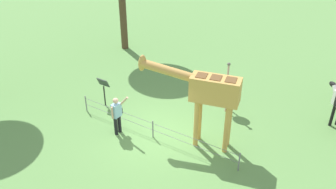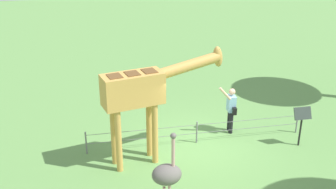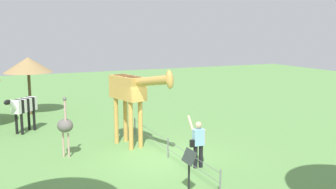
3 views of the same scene
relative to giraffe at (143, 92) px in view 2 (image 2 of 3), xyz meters
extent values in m
plane|color=#60934C|center=(1.80, 0.51, -2.21)|extent=(60.00, 60.00, 0.00)
cylinder|color=gold|center=(0.19, 0.27, -1.26)|extent=(0.18, 0.18, 1.90)
cylinder|color=gold|center=(0.29, -0.16, -1.26)|extent=(0.18, 0.18, 1.90)
cylinder|color=gold|center=(-0.88, 0.02, -1.26)|extent=(0.18, 0.18, 1.90)
cylinder|color=gold|center=(-0.78, -0.41, -1.26)|extent=(0.18, 0.18, 1.90)
cube|color=gold|center=(-0.30, -0.07, 0.14)|extent=(1.81, 1.07, 0.90)
cube|color=brown|center=(0.19, 0.04, 0.60)|extent=(0.45, 0.51, 0.02)
cube|color=brown|center=(-0.30, -0.07, 0.60)|extent=(0.45, 0.51, 0.02)
cube|color=brown|center=(-0.78, -0.18, 0.60)|extent=(0.45, 0.51, 0.02)
cylinder|color=gold|center=(1.30, 0.30, 0.57)|extent=(2.16, 0.80, 0.64)
ellipsoid|color=gold|center=(2.32, 0.54, 0.73)|extent=(0.42, 0.34, 0.67)
cylinder|color=brown|center=(2.32, 0.60, 0.91)|extent=(0.05, 0.05, 0.14)
cylinder|color=brown|center=(2.32, 0.48, 0.91)|extent=(0.05, 0.05, 0.14)
cylinder|color=black|center=(3.10, 1.13, -1.82)|extent=(0.14, 0.14, 0.78)
cylinder|color=black|center=(3.11, 1.33, -1.82)|extent=(0.14, 0.14, 0.78)
cube|color=#8CBFE0|center=(3.11, 1.23, -1.16)|extent=(0.26, 0.37, 0.55)
sphere|color=#D8AD8C|center=(3.11, 1.23, -0.74)|extent=(0.22, 0.22, 0.22)
cylinder|color=#D8AD8C|center=(2.82, 1.09, -0.72)|extent=(0.43, 0.11, 0.47)
cylinder|color=#D8AD8C|center=(3.12, 1.45, -1.16)|extent=(0.08, 0.08, 0.50)
cube|color=black|center=(3.14, 1.01, -1.33)|extent=(0.13, 0.21, 0.24)
ellipsoid|color=#66605B|center=(0.15, -2.60, -1.03)|extent=(0.70, 0.56, 0.49)
cylinder|color=#CC9E93|center=(0.30, -2.60, -0.48)|extent=(0.08, 0.08, 0.80)
sphere|color=#66605B|center=(0.30, -2.60, -0.03)|extent=(0.14, 0.14, 0.14)
cylinder|color=black|center=(4.96, -0.10, -1.74)|extent=(0.06, 0.06, 0.95)
cube|color=#333D38|center=(4.96, -0.10, -1.08)|extent=(0.56, 0.21, 0.38)
cylinder|color=slate|center=(-1.70, 0.72, -1.84)|extent=(0.05, 0.05, 0.75)
cylinder|color=slate|center=(1.80, 0.72, -1.84)|extent=(0.05, 0.05, 0.75)
cylinder|color=slate|center=(5.30, 0.72, -1.84)|extent=(0.05, 0.05, 0.75)
cube|color=slate|center=(1.80, 0.72, -1.57)|extent=(7.00, 0.01, 0.01)
cube|color=slate|center=(1.80, 0.72, -1.87)|extent=(7.00, 0.01, 0.01)
camera|label=1|loc=(-4.44, 9.39, 5.72)|focal=36.49mm
camera|label=2|loc=(-1.38, -10.30, 4.26)|focal=42.94mm
camera|label=3|loc=(13.99, -4.89, 2.36)|focal=41.35mm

